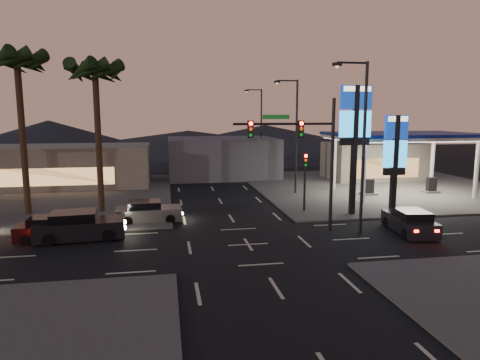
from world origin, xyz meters
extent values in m
plane|color=black|center=(0.00, 0.00, 0.00)|extent=(140.00, 140.00, 0.00)
cube|color=#47443F|center=(16.00, 16.00, 0.06)|extent=(24.00, 24.00, 0.12)
cube|color=#47443F|center=(-16.00, 16.00, 0.06)|extent=(24.00, 24.00, 0.12)
cylinder|color=silver|center=(11.00, 9.00, 2.50)|extent=(0.36, 0.36, 5.00)
cylinder|color=silver|center=(21.00, 9.00, 2.50)|extent=(0.36, 0.36, 5.00)
cylinder|color=silver|center=(11.00, 15.00, 2.50)|extent=(0.36, 0.36, 5.00)
cylinder|color=silver|center=(21.00, 15.00, 2.50)|extent=(0.36, 0.36, 5.00)
cube|color=silver|center=(16.00, 12.00, 5.20)|extent=(12.00, 8.00, 0.50)
cube|color=white|center=(16.00, 12.00, 4.90)|extent=(11.60, 7.60, 0.06)
cube|color=navy|center=(16.00, 12.00, 5.35)|extent=(12.20, 8.20, 0.25)
cube|color=black|center=(13.00, 12.00, 0.80)|extent=(0.80, 0.50, 1.40)
cube|color=black|center=(19.00, 12.00, 0.80)|extent=(0.80, 0.50, 1.40)
cube|color=#726B5B|center=(18.00, 21.00, 2.00)|extent=(10.00, 6.00, 4.00)
cube|color=black|center=(8.50, 5.50, 4.50)|extent=(0.35, 0.35, 9.00)
cube|color=navy|center=(8.50, 5.50, 8.20)|extent=(2.20, 0.30, 1.60)
cube|color=white|center=(8.50, 5.50, 8.75)|extent=(1.98, 0.32, 0.35)
cube|color=#1AA2FF|center=(8.50, 5.50, 6.40)|extent=(2.20, 0.30, 1.80)
cube|color=black|center=(8.50, 5.50, 5.20)|extent=(2.09, 0.28, 0.50)
cube|color=black|center=(11.00, 4.50, 3.50)|extent=(0.35, 0.35, 7.00)
cube|color=navy|center=(11.00, 4.50, 6.20)|extent=(1.60, 0.30, 1.60)
cube|color=white|center=(11.00, 4.50, 6.75)|extent=(1.44, 0.32, 0.35)
cube|color=#1AA2FF|center=(11.00, 4.50, 4.40)|extent=(1.60, 0.30, 1.80)
cube|color=black|center=(11.00, 4.50, 3.20)|extent=(1.52, 0.28, 0.50)
cylinder|color=black|center=(5.50, 2.00, 4.00)|extent=(0.20, 0.20, 8.00)
cylinder|color=black|center=(2.50, 2.00, 6.50)|extent=(6.00, 0.14, 0.14)
cube|color=#0C3F14|center=(2.00, 2.00, 6.90)|extent=(1.60, 0.05, 0.25)
cube|color=black|center=(3.50, 2.00, 6.20)|extent=(0.32, 0.25, 1.00)
sphere|color=#FF0C07|center=(3.50, 1.85, 6.53)|extent=(0.22, 0.22, 0.22)
sphere|color=orange|center=(3.50, 1.85, 6.20)|extent=(0.20, 0.20, 0.20)
sphere|color=#0CB226|center=(3.50, 1.85, 5.87)|extent=(0.20, 0.20, 0.20)
cube|color=black|center=(0.50, 2.00, 6.20)|extent=(0.32, 0.25, 1.00)
sphere|color=#FF0C07|center=(0.50, 1.85, 6.53)|extent=(0.22, 0.22, 0.22)
sphere|color=orange|center=(0.50, 1.85, 6.20)|extent=(0.20, 0.20, 0.20)
sphere|color=#0CB226|center=(0.50, 1.85, 5.87)|extent=(0.20, 0.20, 0.20)
cylinder|color=black|center=(5.50, 7.00, 2.00)|extent=(0.16, 0.16, 4.00)
cube|color=black|center=(5.50, 7.00, 3.80)|extent=(0.32, 0.25, 1.00)
sphere|color=#FF0C07|center=(5.50, 6.85, 4.13)|extent=(0.22, 0.22, 0.22)
sphere|color=orange|center=(5.50, 6.85, 3.80)|extent=(0.20, 0.20, 0.20)
sphere|color=#0CB226|center=(5.50, 6.85, 3.47)|extent=(0.20, 0.20, 0.20)
cylinder|color=black|center=(7.00, 1.00, 5.00)|extent=(0.18, 0.18, 10.00)
cylinder|color=black|center=(6.10, 1.00, 9.90)|extent=(1.80, 0.12, 0.12)
cube|color=black|center=(5.20, 1.00, 9.80)|extent=(0.50, 0.25, 0.18)
sphere|color=#FFCC8C|center=(5.20, 1.00, 9.68)|extent=(0.20, 0.20, 0.20)
cylinder|color=black|center=(7.00, 14.00, 5.00)|extent=(0.18, 0.18, 10.00)
cylinder|color=black|center=(6.10, 14.00, 9.90)|extent=(1.80, 0.12, 0.12)
cube|color=black|center=(5.20, 14.00, 9.80)|extent=(0.50, 0.25, 0.18)
sphere|color=#FFCC8C|center=(5.20, 14.00, 9.68)|extent=(0.20, 0.20, 0.20)
cylinder|color=black|center=(7.00, 28.00, 5.00)|extent=(0.18, 0.18, 10.00)
cylinder|color=black|center=(6.10, 28.00, 9.90)|extent=(1.80, 0.12, 0.12)
cube|color=black|center=(5.20, 28.00, 9.80)|extent=(0.50, 0.25, 0.18)
sphere|color=#FFCC8C|center=(5.20, 28.00, 9.68)|extent=(0.20, 0.20, 0.20)
cylinder|color=black|center=(-9.00, 9.50, 5.10)|extent=(0.44, 0.44, 10.20)
sphere|color=black|center=(-9.00, 9.50, 10.20)|extent=(0.90, 0.90, 0.90)
cone|color=black|center=(-7.70, 9.50, 9.90)|extent=(0.90, 2.74, 1.91)
cone|color=black|center=(-8.08, 10.42, 9.90)|extent=(2.57, 2.57, 1.91)
cone|color=black|center=(-9.00, 10.80, 9.90)|extent=(2.74, 0.90, 1.91)
cone|color=black|center=(-9.92, 10.42, 9.90)|extent=(2.57, 2.57, 1.91)
cone|color=black|center=(-10.30, 9.50, 9.90)|extent=(0.90, 2.74, 1.91)
cone|color=black|center=(-9.92, 8.58, 9.90)|extent=(2.57, 2.57, 1.91)
cone|color=black|center=(-9.00, 8.20, 9.90)|extent=(2.74, 0.90, 1.91)
cone|color=black|center=(-8.08, 8.58, 9.90)|extent=(2.57, 2.57, 1.91)
cylinder|color=black|center=(-14.00, 9.50, 5.40)|extent=(0.44, 0.44, 10.80)
sphere|color=black|center=(-14.00, 9.50, 10.80)|extent=(0.90, 0.90, 0.90)
cone|color=black|center=(-12.70, 9.50, 10.50)|extent=(0.90, 2.74, 1.91)
cone|color=black|center=(-13.08, 10.42, 10.50)|extent=(2.57, 2.57, 1.91)
cone|color=black|center=(-14.00, 10.80, 10.50)|extent=(2.74, 0.90, 1.91)
cone|color=black|center=(-14.92, 10.42, 10.50)|extent=(2.57, 2.57, 1.91)
cone|color=black|center=(-14.00, 8.20, 10.50)|extent=(2.74, 0.90, 1.91)
cone|color=black|center=(-13.08, 8.58, 10.50)|extent=(2.57, 2.57, 1.91)
cube|color=#726B5B|center=(-14.00, 22.00, 2.00)|extent=(16.00, 8.00, 4.00)
cube|color=#4C4C51|center=(2.00, 26.00, 2.20)|extent=(12.00, 9.00, 4.40)
cone|color=black|center=(-25.00, 60.00, 3.00)|extent=(40.00, 40.00, 6.00)
cone|color=black|center=(15.00, 60.00, 2.50)|extent=(50.00, 50.00, 5.00)
cone|color=black|center=(0.00, 60.00, 2.00)|extent=(60.00, 60.00, 4.00)
cube|color=black|center=(-9.21, 2.65, 0.60)|extent=(5.00, 2.49, 0.99)
cube|color=black|center=(-9.54, 2.62, 1.26)|extent=(2.58, 2.09, 0.71)
cylinder|color=black|center=(-7.77, 3.72, 0.35)|extent=(0.72, 0.33, 0.70)
cylinder|color=black|center=(-7.59, 1.87, 0.35)|extent=(0.72, 0.33, 0.70)
cylinder|color=black|center=(-10.83, 3.43, 0.35)|extent=(0.72, 0.33, 0.70)
cylinder|color=black|center=(-10.65, 1.57, 0.35)|extent=(0.72, 0.33, 0.70)
sphere|color=#FFF2BF|center=(-6.87, 3.54, 0.68)|extent=(0.24, 0.24, 0.24)
sphere|color=#FFF2BF|center=(-6.74, 2.23, 0.68)|extent=(0.24, 0.24, 0.24)
cube|color=#FF140A|center=(-11.67, 3.07, 0.77)|extent=(0.11, 0.28, 0.15)
cube|color=#FF140A|center=(-11.55, 1.76, 0.77)|extent=(0.11, 0.28, 0.15)
cube|color=black|center=(-10.67, 2.85, 0.50)|extent=(4.02, 1.71, 0.82)
cube|color=black|center=(-10.94, 2.85, 1.05)|extent=(2.02, 1.56, 0.59)
cylinder|color=black|center=(-9.39, 3.63, 0.29)|extent=(0.58, 0.22, 0.58)
cylinder|color=black|center=(-9.38, 2.08, 0.29)|extent=(0.58, 0.22, 0.58)
cylinder|color=black|center=(-11.95, 3.62, 0.29)|extent=(0.58, 0.22, 0.58)
cylinder|color=black|center=(-11.94, 2.07, 0.29)|extent=(0.58, 0.22, 0.58)
sphere|color=#FFF2BF|center=(-8.66, 3.41, 0.57)|extent=(0.20, 0.20, 0.20)
sphere|color=#FFF2BF|center=(-8.66, 2.32, 0.57)|extent=(0.20, 0.20, 0.20)
cube|color=#FF140A|center=(-12.68, 3.39, 0.64)|extent=(0.07, 0.23, 0.13)
cube|color=#FF140A|center=(-12.67, 2.29, 0.64)|extent=(0.07, 0.23, 0.13)
cube|color=slate|center=(-5.50, 6.05, 0.53)|extent=(4.27, 1.93, 0.86)
cube|color=black|center=(-5.79, 6.04, 1.10)|extent=(2.16, 1.71, 0.62)
cylinder|color=black|center=(-4.20, 6.92, 0.31)|extent=(0.62, 0.25, 0.61)
cylinder|color=black|center=(-4.13, 5.30, 0.31)|extent=(0.62, 0.25, 0.61)
cylinder|color=black|center=(-6.87, 6.81, 0.31)|extent=(0.62, 0.25, 0.61)
cylinder|color=black|center=(-6.80, 5.19, 0.31)|extent=(0.62, 0.25, 0.61)
sphere|color=#FFF2BF|center=(-3.42, 6.71, 0.59)|extent=(0.21, 0.21, 0.21)
sphere|color=#FFF2BF|center=(-3.38, 5.57, 0.59)|extent=(0.21, 0.21, 0.21)
cube|color=#FF140A|center=(-7.62, 6.54, 0.67)|extent=(0.09, 0.24, 0.13)
cube|color=#FF140A|center=(-7.58, 5.40, 0.67)|extent=(0.09, 0.24, 0.13)
cube|color=black|center=(10.00, 0.72, 0.54)|extent=(2.29, 4.47, 0.88)
cube|color=black|center=(9.97, 0.43, 1.12)|extent=(1.90, 2.32, 0.63)
cylinder|color=black|center=(9.34, 2.17, 0.31)|extent=(0.30, 0.65, 0.62)
cylinder|color=black|center=(10.98, 1.98, 0.31)|extent=(0.30, 0.65, 0.62)
cylinder|color=black|center=(9.02, -0.54, 0.31)|extent=(0.30, 0.65, 0.62)
cylinder|color=black|center=(10.66, -0.73, 0.31)|extent=(0.30, 0.65, 0.62)
cube|color=#FF140A|center=(9.17, -1.34, 0.68)|extent=(0.25, 0.11, 0.14)
cube|color=#FF140A|center=(10.33, -1.48, 0.68)|extent=(0.25, 0.11, 0.14)
camera|label=1|loc=(-4.31, -22.14, 7.04)|focal=32.00mm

